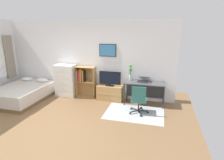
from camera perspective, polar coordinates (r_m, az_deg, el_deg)
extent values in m
plane|color=brown|center=(5.14, -17.27, -13.44)|extent=(7.20, 7.20, 0.00)
cube|color=white|center=(6.76, -7.38, 6.30)|extent=(6.12, 0.06, 2.70)
cube|color=black|center=(6.42, -1.32, 9.00)|extent=(0.59, 0.02, 0.42)
cube|color=teal|center=(6.41, -1.35, 8.99)|extent=(0.55, 0.01, 0.38)
cube|color=gray|center=(7.99, -28.67, 6.18)|extent=(0.05, 0.40, 1.54)
cube|color=#B2B7BC|center=(5.66, 6.80, -9.91)|extent=(1.70, 1.20, 0.01)
cube|color=brown|center=(7.26, -25.49, -5.12)|extent=(1.49, 1.98, 0.10)
cube|color=silver|center=(7.18, -25.71, -3.30)|extent=(1.45, 1.94, 0.39)
ellipsoid|color=white|center=(7.86, -24.35, 0.34)|extent=(0.44, 0.28, 0.14)
ellipsoid|color=white|center=(7.47, -20.43, 0.02)|extent=(0.44, 0.28, 0.14)
cube|color=white|center=(7.01, -13.80, -0.14)|extent=(0.73, 0.42, 1.16)
cube|color=silver|center=(6.97, -14.39, -4.24)|extent=(0.69, 0.01, 0.21)
sphere|color=#A59E8C|center=(6.96, -14.45, -4.28)|extent=(0.03, 0.03, 0.03)
cube|color=silver|center=(6.90, -14.52, -2.45)|extent=(0.69, 0.01, 0.21)
sphere|color=#A59E8C|center=(6.89, -14.58, -2.49)|extent=(0.03, 0.03, 0.03)
cube|color=silver|center=(6.83, -14.65, -0.62)|extent=(0.69, 0.01, 0.21)
sphere|color=#A59E8C|center=(6.82, -14.72, -0.65)|extent=(0.03, 0.03, 0.03)
cube|color=silver|center=(6.77, -14.78, 1.24)|extent=(0.69, 0.01, 0.21)
sphere|color=#A59E8C|center=(6.76, -14.85, 1.21)|extent=(0.03, 0.03, 0.03)
cube|color=silver|center=(6.72, -14.92, 3.14)|extent=(0.69, 0.01, 0.21)
sphere|color=#A59E8C|center=(6.71, -14.99, 3.11)|extent=(0.03, 0.03, 0.03)
cube|color=tan|center=(6.89, -10.48, -0.44)|extent=(0.02, 0.30, 1.11)
cube|color=tan|center=(6.64, -5.30, -0.85)|extent=(0.02, 0.30, 1.11)
cube|color=tan|center=(6.93, -7.77, -4.99)|extent=(0.68, 0.30, 0.02)
cube|color=tan|center=(6.75, -7.95, -0.46)|extent=(0.64, 0.30, 0.02)
cube|color=tan|center=(6.62, -8.12, 3.90)|extent=(0.64, 0.30, 0.02)
cube|color=tan|center=(6.88, -7.48, -0.31)|extent=(0.68, 0.01, 1.11)
cube|color=#1E519E|center=(6.78, -10.49, 1.30)|extent=(0.02, 0.21, 0.39)
cube|color=orange|center=(6.76, -10.34, 1.28)|extent=(0.02, 0.17, 0.40)
cube|color=black|center=(6.76, -10.05, 1.17)|extent=(0.04, 0.20, 0.37)
cube|color=red|center=(6.73, -9.84, 1.39)|extent=(0.02, 0.19, 0.43)
cube|color=red|center=(6.73, -9.60, 0.91)|extent=(0.03, 0.18, 0.32)
cube|color=orange|center=(6.71, -9.26, 1.48)|extent=(0.04, 0.21, 0.45)
cube|color=black|center=(6.72, -8.88, 1.02)|extent=(0.03, 0.23, 0.34)
cube|color=orange|center=(6.67, -8.71, 1.19)|extent=(0.04, 0.17, 0.41)
cube|color=black|center=(6.67, -8.36, 1.18)|extent=(0.02, 0.20, 0.40)
cube|color=tan|center=(6.52, -0.58, -3.87)|extent=(0.88, 0.40, 0.51)
cube|color=tan|center=(6.33, -1.07, -4.46)|extent=(0.88, 0.01, 0.02)
cube|color=black|center=(6.41, -0.64, -1.67)|extent=(0.28, 0.16, 0.02)
cube|color=black|center=(6.40, -0.64, -1.38)|extent=(0.06, 0.04, 0.05)
cube|color=black|center=(6.34, -0.64, 0.64)|extent=(0.75, 0.02, 0.45)
cube|color=black|center=(6.33, -0.67, 0.61)|extent=(0.72, 0.01, 0.42)
cube|color=#4C4C4F|center=(6.11, 9.91, -0.85)|extent=(1.29, 0.55, 0.03)
cube|color=#2D2D30|center=(6.07, 3.74, -4.43)|extent=(0.03, 0.03, 0.71)
cube|color=#2D2D30|center=(5.97, 15.42, -5.31)|extent=(0.03, 0.03, 0.71)
cube|color=#2D2D30|center=(6.52, 4.58, -2.98)|extent=(0.03, 0.03, 0.71)
cube|color=#2D2D30|center=(6.44, 15.41, -3.78)|extent=(0.03, 0.03, 0.71)
cube|color=#2D2D30|center=(6.46, 9.99, -3.04)|extent=(1.23, 0.02, 0.50)
cylinder|color=#232326|center=(5.70, 10.83, -9.65)|extent=(0.05, 0.05, 0.05)
cube|color=#232326|center=(5.69, 9.43, -9.21)|extent=(0.28, 0.05, 0.02)
cylinder|color=#232326|center=(5.95, 8.95, -8.47)|extent=(0.05, 0.05, 0.05)
cube|color=#232326|center=(5.81, 8.49, -8.62)|extent=(0.10, 0.28, 0.02)
cylinder|color=#232326|center=(5.86, 5.83, -8.70)|extent=(0.05, 0.05, 0.05)
cube|color=#232326|center=(5.77, 6.90, -8.74)|extent=(0.25, 0.17, 0.02)
cylinder|color=#232326|center=(5.57, 5.54, -10.09)|extent=(0.05, 0.05, 0.05)
cube|color=#232326|center=(5.62, 6.79, -9.43)|extent=(0.23, 0.20, 0.02)
cylinder|color=#232326|center=(5.46, 8.77, -10.73)|extent=(0.05, 0.05, 0.05)
cube|color=#232326|center=(5.57, 8.39, -9.73)|extent=(0.13, 0.27, 0.02)
cylinder|color=#232326|center=(5.62, 8.06, -7.61)|extent=(0.04, 0.04, 0.30)
cube|color=#2D6B66|center=(5.56, 8.13, -6.05)|extent=(0.47, 0.47, 0.03)
cube|color=#2D6B66|center=(5.29, 8.13, -4.43)|extent=(0.40, 0.07, 0.45)
cube|color=#333338|center=(6.15, 9.42, -0.50)|extent=(0.39, 0.29, 0.01)
cube|color=black|center=(6.14, 9.41, -0.44)|extent=(0.36, 0.26, 0.00)
cube|color=#333338|center=(6.26, 9.78, 0.90)|extent=(0.38, 0.27, 0.07)
cube|color=#234C5B|center=(6.26, 9.77, 0.90)|extent=(0.36, 0.25, 0.06)
ellipsoid|color=#262628|center=(6.07, 11.62, -0.72)|extent=(0.06, 0.10, 0.03)
cylinder|color=silver|center=(6.30, 5.55, 0.72)|extent=(0.09, 0.09, 0.16)
cylinder|color=#3D8438|center=(6.26, 5.75, 1.67)|extent=(0.01, 0.01, 0.28)
sphere|color=#308B2C|center=(6.23, 5.79, 2.94)|extent=(0.07, 0.07, 0.07)
cylinder|color=#3D8438|center=(6.28, 5.65, 1.84)|extent=(0.01, 0.01, 0.31)
sphere|color=#308B2C|center=(6.24, 5.69, 3.22)|extent=(0.07, 0.07, 0.07)
cylinder|color=#3D8438|center=(6.26, 5.44, 2.38)|extent=(0.01, 0.01, 0.43)
sphere|color=#308B2C|center=(6.22, 5.49, 4.32)|extent=(0.07, 0.07, 0.07)
cylinder|color=#3D8438|center=(6.26, 5.49, 1.82)|extent=(0.01, 0.01, 0.31)
sphere|color=#308B2C|center=(6.23, 5.53, 3.22)|extent=(0.07, 0.07, 0.07)
cylinder|color=#3D8438|center=(6.23, 5.67, 2.31)|extent=(0.01, 0.01, 0.43)
sphere|color=#308B2C|center=(6.19, 5.72, 4.24)|extent=(0.07, 0.07, 0.07)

